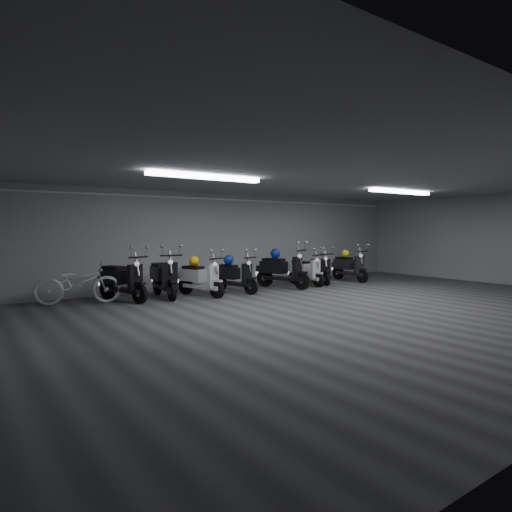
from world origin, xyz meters
TOP-DOWN VIEW (x-y plane):
  - floor at (0.00, 0.00)m, footprint 14.00×10.00m
  - ceiling at (0.00, 0.00)m, footprint 14.00×10.00m
  - back_wall at (0.00, 5.00)m, footprint 14.00×0.01m
  - right_wall at (7.00, 0.00)m, footprint 0.01×10.00m
  - fluor_strip_left at (-3.00, 1.00)m, footprint 2.40×0.18m
  - fluor_strip_right at (3.00, 1.00)m, footprint 2.40×0.18m
  - conduit at (0.00, 4.92)m, footprint 13.60×0.05m
  - scooter_0 at (-3.73, 3.83)m, footprint 1.18×1.91m
  - scooter_1 at (-2.70, 3.78)m, footprint 0.80×1.89m
  - scooter_2 at (-1.84, 3.43)m, footprint 1.05×1.75m
  - scooter_3 at (-0.80, 3.43)m, footprint 1.02×1.72m
  - scooter_5 at (0.83, 3.40)m, footprint 1.28×1.97m
  - scooter_6 at (1.81, 3.48)m, footprint 0.60×1.61m
  - scooter_7 at (2.46, 3.55)m, footprint 1.09×1.69m
  - scooter_9 at (3.71, 3.44)m, footprint 0.67×1.73m
  - bicycle at (-4.69, 4.05)m, footprint 1.98×1.16m
  - helmet_0 at (-1.92, 3.65)m, footprint 0.27×0.27m
  - helmet_1 at (3.72, 3.68)m, footprint 0.25×0.25m
  - helmet_2 at (-0.87, 3.65)m, footprint 0.28×0.28m
  - helmet_3 at (0.74, 3.64)m, footprint 0.29×0.29m

SIDE VIEW (x-z plane):
  - floor at x=0.00m, z-range -0.01..0.00m
  - scooter_6 at x=1.81m, z-range 0.00..1.18m
  - scooter_7 at x=2.46m, z-range 0.00..1.20m
  - bicycle at x=-4.69m, z-range 0.00..1.21m
  - scooter_3 at x=-0.80m, z-range 0.00..1.22m
  - scooter_2 at x=-1.84m, z-range 0.00..1.24m
  - scooter_9 at x=3.71m, z-range 0.00..1.26m
  - scooter_0 at x=-3.73m, z-range 0.00..1.35m
  - scooter_1 at x=-2.70m, z-range 0.00..1.37m
  - scooter_5 at x=0.83m, z-range 0.00..1.39m
  - helmet_2 at x=-0.87m, z-range 0.75..1.03m
  - helmet_0 at x=-1.92m, z-range 0.77..1.04m
  - helmet_1 at x=3.72m, z-range 0.78..1.04m
  - helmet_3 at x=0.74m, z-range 0.86..1.15m
  - back_wall at x=0.00m, z-range 0.00..2.80m
  - right_wall at x=7.00m, z-range 0.00..2.80m
  - conduit at x=0.00m, z-range 2.59..2.65m
  - fluor_strip_left at x=-3.00m, z-range 2.70..2.78m
  - fluor_strip_right at x=3.00m, z-range 2.70..2.78m
  - ceiling at x=0.00m, z-range 2.80..2.81m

